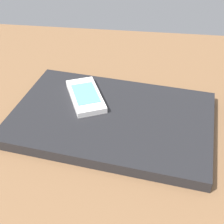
# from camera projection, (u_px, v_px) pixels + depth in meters

# --- Properties ---
(desk_surface) EXTENTS (1.20, 0.80, 0.03)m
(desk_surface) POSITION_uv_depth(u_px,v_px,m) (94.00, 127.00, 0.58)
(desk_surface) COLOR brown
(desk_surface) RESTS_ON ground
(laptop_closed) EXTENTS (0.37, 0.27, 0.02)m
(laptop_closed) POSITION_uv_depth(u_px,v_px,m) (112.00, 117.00, 0.56)
(laptop_closed) COLOR black
(laptop_closed) RESTS_ON desk_surface
(cell_phone_on_laptop) EXTENTS (0.09, 0.12, 0.01)m
(cell_phone_on_laptop) POSITION_uv_depth(u_px,v_px,m) (86.00, 96.00, 0.59)
(cell_phone_on_laptop) COLOR silver
(cell_phone_on_laptop) RESTS_ON laptop_closed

